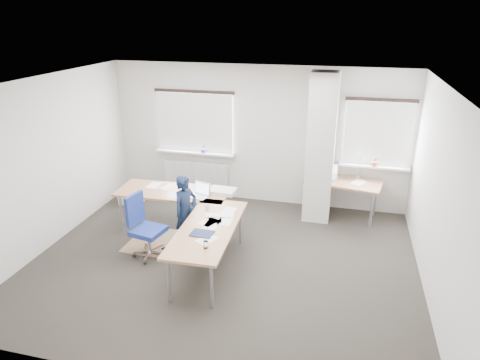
% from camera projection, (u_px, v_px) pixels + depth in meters
% --- Properties ---
extents(ground, '(6.00, 6.00, 0.00)m').
position_uv_depth(ground, '(224.00, 261.00, 6.85)').
color(ground, black).
rests_on(ground, ground).
extents(room_shell, '(6.04, 5.04, 2.82)m').
position_uv_depth(room_shell, '(242.00, 149.00, 6.58)').
color(room_shell, beige).
rests_on(room_shell, ground).
extents(floor_mat, '(1.17, 1.00, 0.01)m').
position_uv_depth(floor_mat, '(163.00, 242.00, 7.40)').
color(floor_mat, '#8F6E4E').
rests_on(floor_mat, ground).
extents(white_crate, '(0.47, 0.34, 0.27)m').
position_uv_depth(white_crate, '(131.00, 197.00, 8.90)').
color(white_crate, white).
rests_on(white_crate, ground).
extents(desk_main, '(2.48, 2.61, 0.96)m').
position_uv_depth(desk_main, '(192.00, 209.00, 7.04)').
color(desk_main, '#A06D45').
rests_on(desk_main, ground).
extents(desk_side, '(1.50, 0.93, 1.22)m').
position_uv_depth(desk_side, '(343.00, 183.00, 8.15)').
color(desk_side, '#A06D45').
rests_on(desk_side, ground).
extents(task_chair, '(0.58, 0.57, 1.06)m').
position_uv_depth(task_chair, '(147.00, 240.00, 6.90)').
color(task_chair, navy).
rests_on(task_chair, ground).
extents(person, '(0.48, 0.55, 1.26)m').
position_uv_depth(person, '(186.00, 212.00, 7.08)').
color(person, black).
rests_on(person, ground).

